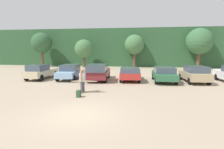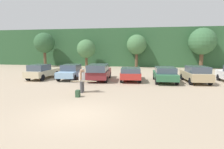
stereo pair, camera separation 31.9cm
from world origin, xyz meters
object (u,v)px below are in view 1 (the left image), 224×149
at_px(parked_car_sky_blue, 70,72).
at_px(parked_car_red, 130,73).
at_px(surfboard_cream, 84,81).
at_px(backpack_dropped, 79,94).
at_px(parked_car_maroon, 98,72).
at_px(person_adult, 82,79).
at_px(parked_car_forest_green, 164,74).
at_px(parked_car_tan, 195,74).
at_px(parked_car_champagne, 40,72).

distance_m(parked_car_sky_blue, parked_car_red, 6.12).
bearing_deg(surfboard_cream, backpack_dropped, 83.36).
height_order(parked_car_maroon, parked_car_red, parked_car_maroon).
bearing_deg(surfboard_cream, person_adult, -12.31).
bearing_deg(backpack_dropped, parked_car_red, 68.13).
height_order(person_adult, surfboard_cream, person_adult).
relative_size(surfboard_cream, backpack_dropped, 4.48).
distance_m(parked_car_red, parked_car_forest_green, 3.23).
relative_size(parked_car_tan, person_adult, 2.49).
relative_size(parked_car_champagne, person_adult, 2.57).
height_order(parked_car_sky_blue, backpack_dropped, parked_car_sky_blue).
height_order(parked_car_maroon, surfboard_cream, parked_car_maroon).
xyz_separation_m(parked_car_maroon, parked_car_forest_green, (6.31, 0.12, -0.08)).
bearing_deg(parked_car_forest_green, person_adult, 129.13).
xyz_separation_m(parked_car_tan, person_adult, (-8.98, -5.77, 0.16)).
bearing_deg(person_adult, parked_car_tan, -144.63).
distance_m(parked_car_forest_green, person_adult, 8.29).
xyz_separation_m(parked_car_maroon, parked_car_red, (3.08, 0.32, -0.12)).
bearing_deg(person_adult, parked_car_sky_blue, -57.84).
bearing_deg(person_adult, parked_car_forest_green, -135.72).
bearing_deg(parked_car_champagne, parked_car_red, -86.92).
bearing_deg(parked_car_red, parked_car_forest_green, -98.50).
distance_m(parked_car_champagne, parked_car_sky_blue, 3.09).
height_order(parked_car_champagne, surfboard_cream, parked_car_champagne).
relative_size(parked_car_maroon, backpack_dropped, 10.88).
distance_m(parked_car_maroon, parked_car_tan, 9.10).
height_order(parked_car_champagne, backpack_dropped, parked_car_champagne).
relative_size(parked_car_red, parked_car_forest_green, 0.99).
bearing_deg(parked_car_maroon, parked_car_tan, -92.79).
bearing_deg(backpack_dropped, parked_car_sky_blue, 115.72).
relative_size(parked_car_sky_blue, surfboard_cream, 2.00).
distance_m(parked_car_champagne, backpack_dropped, 9.19).
bearing_deg(surfboard_cream, parked_car_sky_blue, -67.41).
xyz_separation_m(parked_car_champagne, parked_car_sky_blue, (3.08, 0.27, 0.01)).
bearing_deg(surfboard_cream, parked_car_forest_green, -145.59).
distance_m(parked_car_sky_blue, person_adult, 6.40).
height_order(parked_car_tan, backpack_dropped, parked_car_tan).
relative_size(parked_car_forest_green, person_adult, 2.55).
xyz_separation_m(parked_car_red, person_adult, (-2.97, -5.70, 0.23)).
bearing_deg(parked_car_red, surfboard_cream, 148.62).
distance_m(parked_car_forest_green, parked_car_tan, 2.80).
bearing_deg(parked_car_champagne, parked_car_forest_green, -88.50).
height_order(parked_car_sky_blue, parked_car_maroon, parked_car_maroon).
bearing_deg(parked_car_maroon, parked_car_forest_green, -94.12).
xyz_separation_m(parked_car_sky_blue, parked_car_red, (6.12, 0.14, -0.05)).
height_order(parked_car_maroon, parked_car_tan, parked_car_maroon).
distance_m(parked_car_sky_blue, backpack_dropped, 7.64).
bearing_deg(parked_car_red, parked_car_maroon, 90.91).
bearing_deg(surfboard_cream, parked_car_maroon, -95.28).
relative_size(parked_car_red, person_adult, 2.52).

